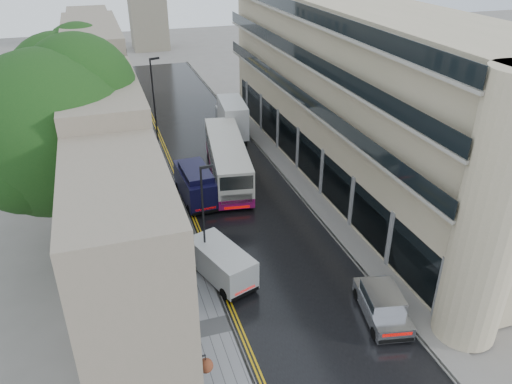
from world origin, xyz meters
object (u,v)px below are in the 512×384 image
white_van (224,284)px  pedestrian (165,223)px  tree_far (66,105)px  navy_van (189,196)px  lamp_post_near (204,221)px  tree_near (56,160)px  cream_bus (216,179)px  silver_hatchback (376,326)px  white_lorry (224,125)px  lamp_post_far (154,104)px

white_van → pedestrian: (-2.18, 7.63, -0.03)m
tree_far → navy_van: bearing=-51.0°
tree_far → lamp_post_near: 18.75m
tree_near → white_van: bearing=-40.4°
tree_near → white_van: tree_near is taller
cream_bus → silver_hatchback: cream_bus is taller
white_lorry → lamp_post_far: size_ratio=0.90×
white_van → lamp_post_far: size_ratio=0.57×
silver_hatchback → pedestrian: (-8.82, 13.10, 0.21)m
lamp_post_far → silver_hatchback: bearing=-92.4°
white_van → navy_van: size_ratio=0.85×
cream_bus → white_lorry: 10.98m
silver_hatchback → lamp_post_near: 11.35m
silver_hatchback → lamp_post_far: 30.29m
cream_bus → silver_hatchback: 17.95m
white_lorry → lamp_post_far: bearing=173.8°
lamp_post_near → lamp_post_far: size_ratio=0.83×
tree_far → lamp_post_far: size_ratio=1.47×
navy_van → pedestrian: (-2.18, -2.61, -0.37)m
navy_van → lamp_post_far: 13.85m
navy_van → tree_near: bearing=-160.8°
lamp_post_near → lamp_post_far: lamp_post_far is taller
tree_far → white_lorry: tree_far is taller
cream_bus → lamp_post_near: size_ratio=1.72×
silver_hatchback → white_lorry: bearing=102.9°
cream_bus → lamp_post_far: 12.44m
lamp_post_near → pedestrian: bearing=108.4°
tree_far → lamp_post_near: bearing=-66.2°
white_lorry → silver_hatchback: size_ratio=1.68×
cream_bus → lamp_post_far: lamp_post_far is taller
white_lorry → lamp_post_near: (-6.31, -19.44, 1.62)m
tree_near → pedestrian: 8.43m
tree_far → pedestrian: tree_far is taller
silver_hatchback → white_van: bearing=151.8°
cream_bus → pedestrian: size_ratio=6.30×
tree_far → lamp_post_far: (7.50, 3.80, -1.88)m
tree_near → lamp_post_near: bearing=-27.1°
cream_bus → white_van: 12.27m
pedestrian → silver_hatchback: bearing=120.6°
tree_far → cream_bus: size_ratio=1.03×
pedestrian → white_van: bearing=102.6°
tree_far → silver_hatchback: (14.54, -25.45, -5.36)m
pedestrian → lamp_post_near: lamp_post_near is taller
lamp_post_far → tree_far: bearing=-169.0°
tree_near → cream_bus: tree_near is taller
cream_bus → tree_far: bearing=151.1°
white_lorry → white_van: bearing=-98.9°
silver_hatchback → navy_van: bearing=124.3°
pedestrian → navy_van: bearing=-133.2°
tree_near → pedestrian: size_ratio=7.24×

